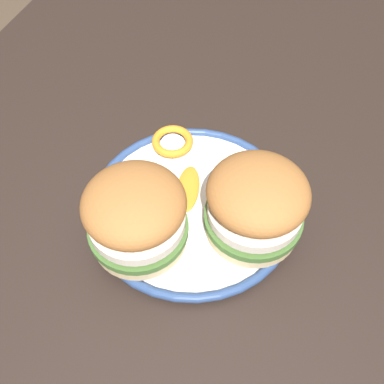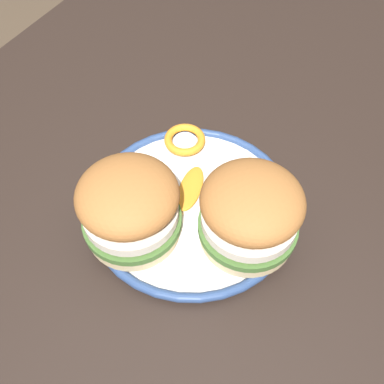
{
  "view_description": "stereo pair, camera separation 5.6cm",
  "coord_description": "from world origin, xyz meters",
  "px_view_note": "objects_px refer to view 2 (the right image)",
  "views": [
    {
      "loc": [
        -0.25,
        -0.1,
        1.25
      ],
      "look_at": [
        0.06,
        0.01,
        0.79
      ],
      "focal_mm": 41.77,
      "sensor_mm": 36.0,
      "label": 1
    },
    {
      "loc": [
        -0.23,
        -0.15,
        1.25
      ],
      "look_at": [
        0.06,
        0.01,
        0.79
      ],
      "focal_mm": 41.77,
      "sensor_mm": 36.0,
      "label": 2
    }
  ],
  "objects_px": {
    "dinner_plate": "(192,206)",
    "sandwich_half_right": "(130,207)",
    "dining_table": "(178,276)",
    "sandwich_half_left": "(250,213)"
  },
  "relations": [
    {
      "from": "dinner_plate",
      "to": "sandwich_half_right",
      "type": "xyz_separation_m",
      "value": [
        -0.07,
        0.04,
        0.06
      ]
    },
    {
      "from": "dinner_plate",
      "to": "sandwich_half_right",
      "type": "bearing_deg",
      "value": 149.59
    },
    {
      "from": "dining_table",
      "to": "sandwich_half_left",
      "type": "relative_size",
      "value": 9.18
    },
    {
      "from": "dining_table",
      "to": "sandwich_half_left",
      "type": "distance_m",
      "value": 0.18
    },
    {
      "from": "dining_table",
      "to": "dinner_plate",
      "type": "height_order",
      "value": "dinner_plate"
    },
    {
      "from": "dinner_plate",
      "to": "sandwich_half_left",
      "type": "distance_m",
      "value": 0.1
    },
    {
      "from": "dinner_plate",
      "to": "sandwich_half_right",
      "type": "relative_size",
      "value": 1.63
    },
    {
      "from": "sandwich_half_right",
      "to": "dining_table",
      "type": "bearing_deg",
      "value": -73.76
    },
    {
      "from": "dining_table",
      "to": "sandwich_half_right",
      "type": "relative_size",
      "value": 8.71
    },
    {
      "from": "dinner_plate",
      "to": "sandwich_half_right",
      "type": "distance_m",
      "value": 0.1
    }
  ]
}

